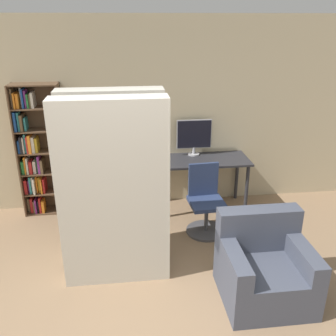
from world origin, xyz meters
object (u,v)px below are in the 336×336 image
(monitor, at_px, (194,135))
(armchair, at_px, (264,267))
(mattress_near, at_px, (115,195))
(bookshelf, at_px, (37,152))
(mattress_far, at_px, (115,179))
(office_chair, at_px, (206,206))

(monitor, distance_m, armchair, 2.28)
(mattress_near, xyz_separation_m, armchair, (1.45, -0.45, -0.67))
(monitor, height_order, mattress_near, mattress_near)
(monitor, xyz_separation_m, mattress_near, (-1.13, -1.69, -0.07))
(monitor, bearing_deg, bookshelf, -179.54)
(monitor, height_order, armchair, monitor)
(mattress_far, bearing_deg, armchair, -30.76)
(mattress_far, bearing_deg, monitor, 48.49)
(armchair, bearing_deg, mattress_near, 162.83)
(mattress_near, height_order, armchair, mattress_near)
(office_chair, bearing_deg, mattress_far, -159.06)
(monitor, bearing_deg, office_chair, -89.17)
(bookshelf, bearing_deg, mattress_far, -49.04)
(monitor, relative_size, mattress_near, 0.27)
(mattress_near, distance_m, mattress_far, 0.41)
(bookshelf, bearing_deg, monitor, 0.46)
(office_chair, distance_m, mattress_near, 1.55)
(mattress_near, relative_size, armchair, 2.33)
(office_chair, relative_size, mattress_far, 0.45)
(office_chair, xyz_separation_m, armchair, (0.31, -1.30, -0.04))
(office_chair, xyz_separation_m, mattress_far, (-1.14, -0.44, 0.63))
(office_chair, xyz_separation_m, bookshelf, (-2.23, 0.82, 0.55))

